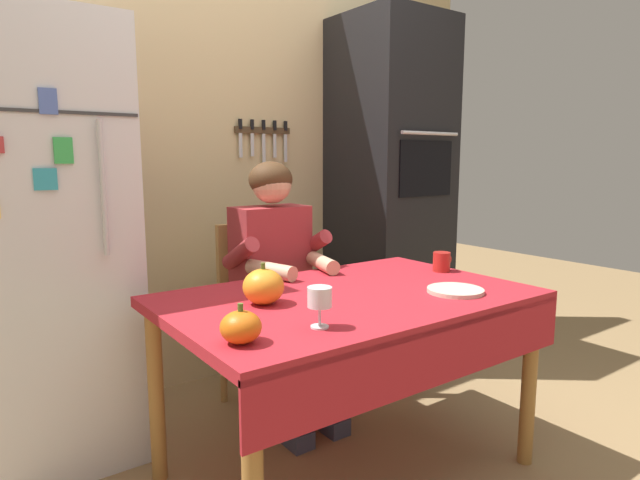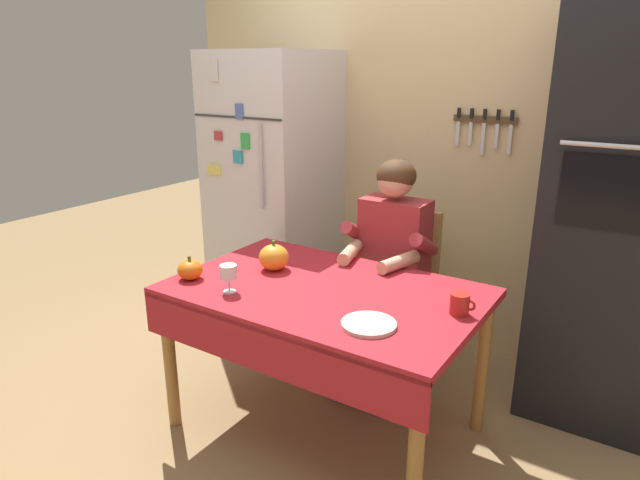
% 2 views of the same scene
% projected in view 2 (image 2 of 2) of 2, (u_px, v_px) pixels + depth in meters
% --- Properties ---
extents(ground_plane, '(10.00, 10.00, 0.00)m').
position_uv_depth(ground_plane, '(314.00, 436.00, 2.67)').
color(ground_plane, '#93754C').
rests_on(ground_plane, ground).
extents(back_wall_assembly, '(3.70, 0.13, 2.60)m').
position_uv_depth(back_wall_assembly, '(444.00, 137.00, 3.33)').
color(back_wall_assembly, '#D1B784').
rests_on(back_wall_assembly, ground).
extents(refrigerator, '(0.68, 0.71, 1.80)m').
position_uv_depth(refrigerator, '(274.00, 193.00, 3.66)').
color(refrigerator, silver).
rests_on(refrigerator, ground).
extents(wall_oven, '(0.60, 0.64, 2.10)m').
position_uv_depth(wall_oven, '(615.00, 212.00, 2.60)').
color(wall_oven, black).
rests_on(wall_oven, ground).
extents(dining_table, '(1.40, 0.90, 0.74)m').
position_uv_depth(dining_table, '(322.00, 307.00, 2.53)').
color(dining_table, '#9E6B33').
rests_on(dining_table, ground).
extents(chair_behind_person, '(0.40, 0.40, 0.93)m').
position_uv_depth(chair_behind_person, '(401.00, 283.00, 3.19)').
color(chair_behind_person, tan).
rests_on(chair_behind_person, ground).
extents(seated_person, '(0.47, 0.55, 1.25)m').
position_uv_depth(seated_person, '(388.00, 255.00, 2.97)').
color(seated_person, '#38384C').
rests_on(seated_person, ground).
extents(coffee_mug, '(0.11, 0.08, 0.09)m').
position_uv_depth(coffee_mug, '(460.00, 304.00, 2.25)').
color(coffee_mug, '#B2231E').
rests_on(coffee_mug, dining_table).
extents(wine_glass, '(0.08, 0.08, 0.13)m').
position_uv_depth(wine_glass, '(229.00, 273.00, 2.45)').
color(wine_glass, white).
rests_on(wine_glass, dining_table).
extents(pumpkin_large, '(0.15, 0.15, 0.15)m').
position_uv_depth(pumpkin_large, '(274.00, 257.00, 2.73)').
color(pumpkin_large, orange).
rests_on(pumpkin_large, dining_table).
extents(pumpkin_medium, '(0.12, 0.12, 0.12)m').
position_uv_depth(pumpkin_medium, '(190.00, 270.00, 2.62)').
color(pumpkin_medium, orange).
rests_on(pumpkin_medium, dining_table).
extents(serving_tray, '(0.22, 0.22, 0.02)m').
position_uv_depth(serving_tray, '(369.00, 324.00, 2.16)').
color(serving_tray, beige).
rests_on(serving_tray, dining_table).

